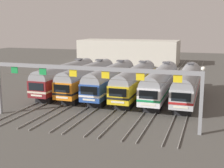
# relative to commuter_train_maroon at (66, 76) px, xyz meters

# --- Properties ---
(ground_plane) EXTENTS (160.00, 160.00, 0.00)m
(ground_plane) POSITION_rel_commuter_train_maroon_xyz_m (9.64, 0.00, -2.69)
(ground_plane) COLOR #4C4944
(track_bed) EXTENTS (20.78, 70.00, 0.15)m
(track_bed) POSITION_rel_commuter_train_maroon_xyz_m (9.64, 17.00, -2.61)
(track_bed) COLOR gray
(track_bed) RESTS_ON ground
(commuter_train_maroon) EXTENTS (2.88, 18.06, 5.05)m
(commuter_train_maroon) POSITION_rel_commuter_train_maroon_xyz_m (0.00, 0.00, 0.00)
(commuter_train_maroon) COLOR maroon
(commuter_train_maroon) RESTS_ON ground
(commuter_train_orange) EXTENTS (2.88, 18.06, 5.05)m
(commuter_train_orange) POSITION_rel_commuter_train_maroon_xyz_m (3.86, 0.00, 0.00)
(commuter_train_orange) COLOR orange
(commuter_train_orange) RESTS_ON ground
(commuter_train_blue) EXTENTS (2.88, 18.06, 5.05)m
(commuter_train_blue) POSITION_rel_commuter_train_maroon_xyz_m (7.71, 0.00, 0.00)
(commuter_train_blue) COLOR #284C9E
(commuter_train_blue) RESTS_ON ground
(commuter_train_yellow) EXTENTS (2.88, 18.06, 5.05)m
(commuter_train_yellow) POSITION_rel_commuter_train_maroon_xyz_m (11.57, 0.00, 0.00)
(commuter_train_yellow) COLOR gold
(commuter_train_yellow) RESTS_ON ground
(commuter_train_white) EXTENTS (2.88, 18.06, 5.05)m
(commuter_train_white) POSITION_rel_commuter_train_maroon_xyz_m (15.42, 0.00, 0.00)
(commuter_train_white) COLOR white
(commuter_train_white) RESTS_ON ground
(commuter_train_stainless) EXTENTS (2.88, 18.06, 5.05)m
(commuter_train_stainless) POSITION_rel_commuter_train_maroon_xyz_m (19.28, 0.00, 0.00)
(commuter_train_stainless) COLOR #B2B5BA
(commuter_train_stainless) RESTS_ON ground
(catenary_gantry) EXTENTS (24.52, 0.44, 6.97)m
(catenary_gantry) POSITION_rel_commuter_train_maroon_xyz_m (9.64, -13.50, 2.63)
(catenary_gantry) COLOR gray
(catenary_gantry) RESTS_ON ground
(maintenance_building) EXTENTS (27.83, 10.00, 6.61)m
(maintenance_building) POSITION_rel_commuter_train_maroon_xyz_m (-0.30, 40.08, 0.62)
(maintenance_building) COLOR beige
(maintenance_building) RESTS_ON ground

